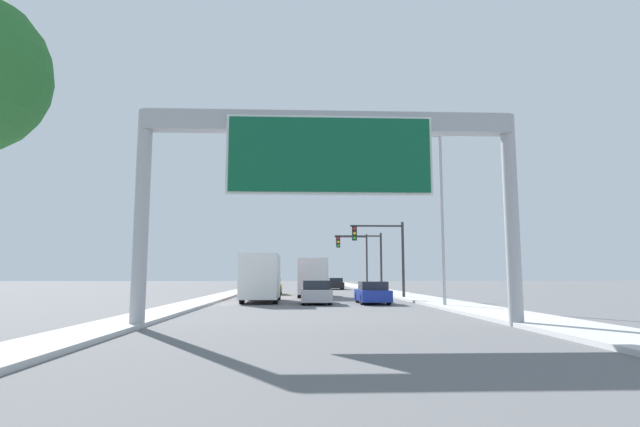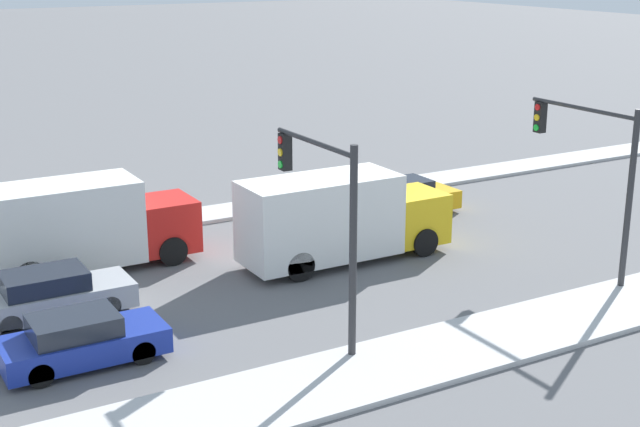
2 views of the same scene
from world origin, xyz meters
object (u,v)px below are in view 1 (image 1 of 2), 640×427
Objects in this scene: truck_box_secondary at (261,278)px; car_near_right at (272,287)px; car_near_left at (335,284)px; traffic_light_near_intersection at (385,247)px; truck_box_primary at (312,278)px; sign_gantry at (330,159)px; car_mid_left at (372,293)px; traffic_light_mid_block at (365,252)px; car_near_center at (316,293)px; street_lamp_right at (437,205)px; traffic_light_far_intersection at (357,253)px.

car_near_right is at bearing 90.00° from truck_box_secondary.
traffic_light_near_intersection reaches higher than car_near_left.
truck_box_primary is (-3.50, -21.45, 0.88)m from car_near_left.
car_near_left is at bearing 85.57° from sign_gantry.
traffic_light_mid_block is (1.76, 16.19, 3.26)m from car_mid_left.
traffic_light_near_intersection is at bearing 25.28° from truck_box_secondary.
car_near_center is 4.07m from truck_box_secondary.
street_lamp_right is (1.34, -20.12, 1.70)m from traffic_light_mid_block.
street_lamp_right reaches higher than traffic_light_mid_block.
car_near_right is 0.78× the size of traffic_light_near_intersection.
truck_box_secondary is 12.38m from street_lamp_right.
sign_gantry is 2.08× the size of traffic_light_far_intersection.
traffic_light_mid_block is 0.89× the size of traffic_light_far_intersection.
sign_gantry is 2.99× the size of car_near_right.
traffic_light_mid_block is (5.26, 16.10, 3.24)m from car_near_center.
car_near_right is 9.40m from traffic_light_mid_block.
car_near_right is at bearing 118.04° from street_lamp_right.
street_lamp_right is (3.10, -35.20, 4.94)m from car_near_left.
car_near_center is 26.94m from traffic_light_far_intersection.
car_near_left is 0.83× the size of traffic_light_near_intersection.
truck_box_secondary is at bearing -103.44° from car_near_left.
traffic_light_mid_block is 20.24m from street_lamp_right.
traffic_light_far_intersection is (5.61, 16.36, 2.73)m from truck_box_primary.
car_near_left is 0.64× the size of truck_box_primary.
car_near_right is at bearing 103.19° from car_near_center.
car_near_center is 0.95× the size of car_near_left.
sign_gantry reaches higher than car_near_left.
car_mid_left is at bearing -94.61° from traffic_light_far_intersection.
car_near_right is 6.33m from truck_box_primary.
sign_gantry is 1.79× the size of truck_box_primary.
sign_gantry reaches higher than car_near_center.
traffic_light_mid_block is at bearing 93.81° from street_lamp_right.
car_near_right is 0.70× the size of traffic_light_far_intersection.
traffic_light_near_intersection is at bearing 48.35° from car_near_center.
truck_box_primary reaches higher than car_near_center.
sign_gantry is at bearing -90.00° from truck_box_primary.
car_near_right is 17.69m from car_near_left.
sign_gantry is 14.91m from car_near_center.
traffic_light_near_intersection is at bearing -44.71° from car_near_right.
car_near_right is 1.07× the size of car_mid_left.
truck_box_primary is at bearing -129.56° from traffic_light_mid_block.
car_near_left is 0.83× the size of traffic_light_mid_block.
traffic_light_mid_block is (8.76, 14.22, 2.35)m from truck_box_secondary.
car_near_left is (7.00, 16.25, -0.02)m from car_near_right.
sign_gantry is 45.62m from car_near_left.
car_mid_left is at bearing -70.40° from truck_box_primary.
truck_box_secondary is (-7.00, -29.30, 0.89)m from car_near_left.
sign_gantry is 16.82m from truck_box_secondary.
traffic_light_mid_block reaches higher than car_near_left.
car_near_left is at bearing 66.69° from car_near_right.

